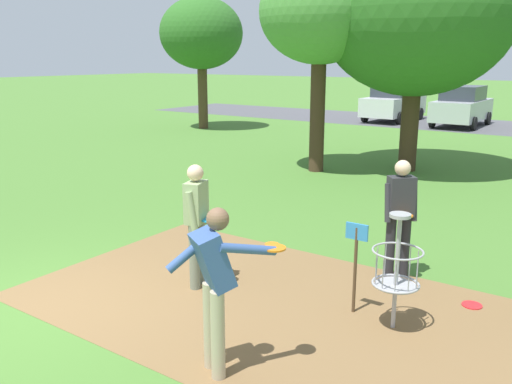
# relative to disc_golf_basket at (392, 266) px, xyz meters

# --- Properties ---
(ground_plane) EXTENTS (160.00, 160.00, 0.00)m
(ground_plane) POSITION_rel_disc_golf_basket_xyz_m (-3.80, -2.19, -0.75)
(ground_plane) COLOR #47752D
(dirt_tee_pad) EXTENTS (6.10, 3.86, 0.01)m
(dirt_tee_pad) POSITION_rel_disc_golf_basket_xyz_m (-1.62, -0.32, -0.75)
(dirt_tee_pad) COLOR brown
(dirt_tee_pad) RESTS_ON ground
(disc_golf_basket) EXTENTS (0.98, 0.58, 1.39)m
(disc_golf_basket) POSITION_rel_disc_golf_basket_xyz_m (0.00, 0.00, 0.00)
(disc_golf_basket) COLOR #9E9EA3
(disc_golf_basket) RESTS_ON ground
(player_foreground_watching) EXTENTS (0.46, 0.45, 1.71)m
(player_foreground_watching) POSITION_rel_disc_golf_basket_xyz_m (-0.46, 1.47, 0.21)
(player_foreground_watching) COLOR #232328
(player_foreground_watching) RESTS_ON ground
(player_waiting_left) EXTENTS (0.44, 0.50, 1.71)m
(player_waiting_left) POSITION_rel_disc_golf_basket_xyz_m (-2.60, -0.39, 0.21)
(player_waiting_left) COLOR slate
(player_waiting_left) RESTS_ON ground
(player_waiting_right) EXTENTS (0.94, 0.82, 1.71)m
(player_waiting_right) POSITION_rel_disc_golf_basket_xyz_m (-1.07, -1.90, 0.23)
(player_waiting_right) COLOR tan
(player_waiting_right) RESTS_ON ground
(frisbee_near_basket) EXTENTS (0.25, 0.25, 0.02)m
(frisbee_near_basket) POSITION_rel_disc_golf_basket_xyz_m (-2.66, 1.58, -0.74)
(frisbee_near_basket) COLOR orange
(frisbee_near_basket) RESTS_ON ground
(frisbee_by_tee) EXTENTS (0.25, 0.25, 0.02)m
(frisbee_by_tee) POSITION_rel_disc_golf_basket_xyz_m (0.69, 1.10, -0.74)
(frisbee_by_tee) COLOR red
(frisbee_by_tee) RESTS_ON ground
(tree_near_left) EXTENTS (5.13, 5.13, 6.42)m
(tree_near_left) POSITION_rel_disc_golf_basket_xyz_m (-2.92, 8.96, 3.47)
(tree_near_left) COLOR #422D1E
(tree_near_left) RESTS_ON ground
(tree_mid_left) EXTENTS (3.22, 3.22, 5.63)m
(tree_mid_left) POSITION_rel_disc_golf_basket_xyz_m (-4.99, 7.45, 3.46)
(tree_mid_left) COLOR #422D1E
(tree_mid_left) RESTS_ON ground
(tree_mid_right) EXTENTS (3.60, 3.60, 5.65)m
(tree_mid_right) POSITION_rel_disc_golf_basket_xyz_m (-13.66, 12.88, 3.33)
(tree_mid_right) COLOR #4C3823
(tree_mid_right) RESTS_ON ground
(parking_lot_strip) EXTENTS (36.00, 6.00, 0.01)m
(parking_lot_strip) POSITION_rel_disc_golf_basket_xyz_m (-3.80, 20.89, -0.75)
(parking_lot_strip) COLOR #4C4C51
(parking_lot_strip) RESTS_ON ground
(parked_car_leftmost) EXTENTS (2.12, 4.28, 1.84)m
(parked_car_leftmost) POSITION_rel_disc_golf_basket_xyz_m (-7.72, 20.58, 0.17)
(parked_car_leftmost) COLOR silver
(parked_car_leftmost) RESTS_ON ground
(parked_car_center_left) EXTENTS (2.03, 4.23, 1.84)m
(parked_car_center_left) POSITION_rel_disc_golf_basket_xyz_m (-4.33, 20.26, 0.17)
(parked_car_center_left) COLOR #B2B7BC
(parked_car_center_left) RESTS_ON ground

